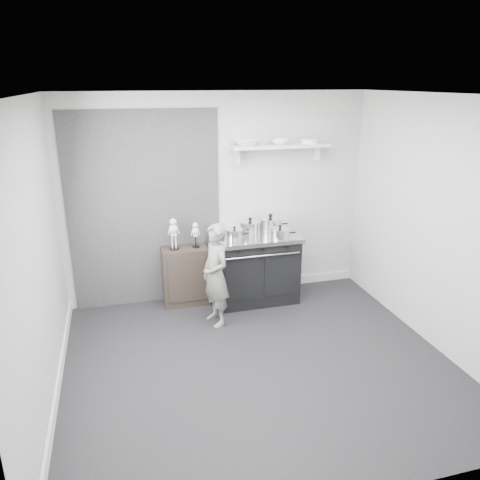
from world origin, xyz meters
name	(u,v)px	position (x,y,z in m)	size (l,w,h in m)	color
ground	(258,363)	(0.00, 0.00, 0.00)	(4.00, 4.00, 0.00)	black
room_shell	(246,209)	(-0.09, 0.15, 1.64)	(4.02, 3.62, 2.71)	#AEAEAC
wall_shelf	(280,147)	(0.80, 1.68, 2.01)	(1.30, 0.26, 0.24)	silver
stove	(255,267)	(0.41, 1.48, 0.46)	(1.14, 0.71, 0.91)	black
side_cabinet	(186,276)	(-0.50, 1.61, 0.39)	(0.59, 0.35, 0.77)	black
child	(216,275)	(-0.23, 0.96, 0.63)	(0.46, 0.30, 1.26)	slate
pot_front_left	(235,234)	(0.11, 1.39, 0.98)	(0.30, 0.21, 0.17)	silver
pot_back_left	(250,227)	(0.37, 1.58, 0.99)	(0.38, 0.29, 0.21)	silver
pot_back_right	(270,224)	(0.66, 1.59, 1.01)	(0.40, 0.32, 0.24)	silver
pot_front_right	(280,233)	(0.68, 1.27, 0.98)	(0.34, 0.26, 0.18)	silver
skeleton_full	(174,232)	(-0.63, 1.61, 1.01)	(0.13, 0.08, 0.47)	silver
skeleton_torso	(195,233)	(-0.35, 1.61, 0.96)	(0.11, 0.07, 0.38)	silver
bowl_large	(246,142)	(0.34, 1.67, 2.08)	(0.32, 0.32, 0.08)	white
bowl_small	(280,142)	(0.79, 1.67, 2.07)	(0.22, 0.22, 0.07)	white
plate_stack	(309,141)	(1.20, 1.67, 2.07)	(0.24, 0.24, 0.06)	white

